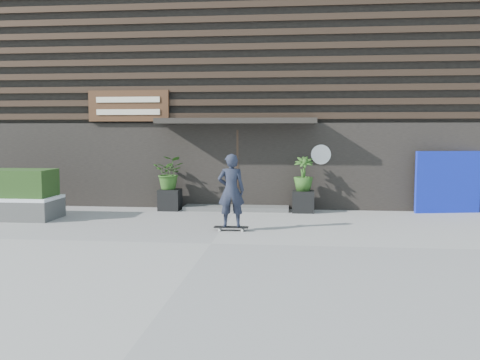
# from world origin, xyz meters

# --- Properties ---
(ground) EXTENTS (80.00, 80.00, 0.00)m
(ground) POSITION_xyz_m (0.00, 0.00, 0.00)
(ground) COLOR #999691
(ground) RESTS_ON ground
(entrance_step) EXTENTS (3.00, 0.80, 0.12)m
(entrance_step) POSITION_xyz_m (0.00, 4.60, 0.06)
(entrance_step) COLOR #504F4D
(entrance_step) RESTS_ON ground
(planter_pot_left) EXTENTS (0.60, 0.60, 0.60)m
(planter_pot_left) POSITION_xyz_m (-1.90, 4.40, 0.30)
(planter_pot_left) COLOR black
(planter_pot_left) RESTS_ON ground
(bamboo_left) EXTENTS (0.86, 0.75, 0.96)m
(bamboo_left) POSITION_xyz_m (-1.90, 4.40, 1.08)
(bamboo_left) COLOR #2D591E
(bamboo_left) RESTS_ON planter_pot_left
(planter_pot_right) EXTENTS (0.60, 0.60, 0.60)m
(planter_pot_right) POSITION_xyz_m (1.90, 4.40, 0.30)
(planter_pot_right) COLOR black
(planter_pot_right) RESTS_ON ground
(bamboo_right) EXTENTS (0.54, 0.54, 0.96)m
(bamboo_right) POSITION_xyz_m (1.90, 4.40, 1.08)
(bamboo_right) COLOR #2D591E
(bamboo_right) RESTS_ON planter_pot_right
(blue_tarp) EXTENTS (1.82, 0.46, 1.71)m
(blue_tarp) POSITION_xyz_m (5.88, 4.70, 0.86)
(blue_tarp) COLOR #0D1CAC
(blue_tarp) RESTS_ON ground
(building) EXTENTS (18.00, 11.00, 8.00)m
(building) POSITION_xyz_m (-0.00, 9.96, 3.99)
(building) COLOR black
(building) RESTS_ON ground
(skateboarder) EXTENTS (0.78, 0.46, 1.75)m
(skateboarder) POSITION_xyz_m (0.24, 1.41, 0.91)
(skateboarder) COLOR black
(skateboarder) RESTS_ON ground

